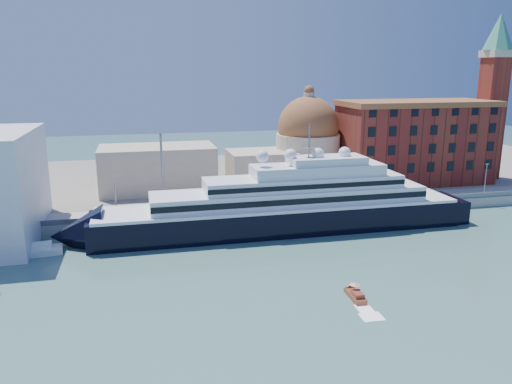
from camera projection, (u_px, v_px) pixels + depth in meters
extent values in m
plane|color=#39635E|center=(296.00, 273.00, 84.39)|extent=(400.00, 400.00, 0.00)
cube|color=gray|center=(251.00, 212.00, 116.22)|extent=(180.00, 10.00, 2.50)
cube|color=slate|center=(222.00, 178.00, 155.02)|extent=(260.00, 72.00, 2.00)
cube|color=slate|center=(255.00, 210.00, 111.53)|extent=(180.00, 0.10, 1.20)
cube|color=black|center=(280.00, 221.00, 106.49)|extent=(78.51, 12.08, 6.54)
cone|color=black|center=(77.00, 235.00, 97.20)|extent=(10.06, 12.08, 12.08)
cube|color=black|center=(443.00, 210.00, 115.37)|extent=(6.04, 11.07, 6.04)
cube|color=white|center=(281.00, 205.00, 105.65)|extent=(76.49, 12.28, 0.60)
cube|color=white|center=(290.00, 196.00, 105.67)|extent=(58.38, 10.06, 3.02)
cube|color=black|center=(297.00, 202.00, 100.92)|extent=(58.38, 0.15, 1.21)
cube|color=white|center=(304.00, 182.00, 105.68)|extent=(42.27, 9.06, 2.62)
cube|color=white|center=(317.00, 170.00, 105.77)|extent=(28.18, 8.05, 2.42)
cube|color=white|center=(327.00, 160.00, 105.74)|extent=(16.10, 7.05, 1.61)
cylinder|color=slate|center=(309.00, 141.00, 103.83)|extent=(0.30, 0.30, 7.05)
sphere|color=white|center=(262.00, 156.00, 102.23)|extent=(2.62, 2.62, 2.62)
sphere|color=white|center=(290.00, 155.00, 103.59)|extent=(2.62, 2.62, 2.62)
sphere|color=white|center=(318.00, 154.00, 104.95)|extent=(2.62, 2.62, 2.62)
sphere|color=white|center=(345.00, 153.00, 106.31)|extent=(2.62, 2.62, 2.62)
cube|color=white|center=(32.00, 253.00, 92.48)|extent=(11.02, 4.83, 1.42)
cube|color=white|center=(42.00, 246.00, 92.81)|extent=(3.80, 2.64, 1.07)
cube|color=maroon|center=(355.00, 296.00, 75.19)|extent=(1.93, 5.23, 0.86)
cube|color=maroon|center=(358.00, 294.00, 74.19)|extent=(1.46, 2.21, 0.69)
cylinder|color=slate|center=(354.00, 288.00, 75.34)|extent=(0.05, 0.05, 1.38)
cone|color=red|center=(355.00, 284.00, 75.16)|extent=(1.55, 1.55, 0.34)
cube|color=maroon|center=(414.00, 144.00, 142.15)|extent=(42.00, 18.00, 22.00)
cube|color=brown|center=(418.00, 103.00, 139.41)|extent=(43.00, 19.00, 1.50)
cube|color=maroon|center=(490.00, 119.00, 146.00)|extent=(6.00, 6.00, 35.00)
cube|color=beige|center=(497.00, 54.00, 141.61)|extent=(7.00, 7.00, 2.00)
cone|color=#408E75|center=(500.00, 32.00, 140.18)|extent=(8.40, 8.40, 10.00)
cylinder|color=beige|center=(307.00, 158.00, 142.01)|extent=(18.00, 18.00, 14.00)
sphere|color=brown|center=(308.00, 127.00, 139.87)|extent=(17.00, 17.00, 17.00)
cylinder|color=beige|center=(309.00, 98.00, 137.97)|extent=(3.00, 3.00, 3.00)
cube|color=beige|center=(261.00, 169.00, 137.45)|extent=(18.00, 14.00, 10.00)
cube|color=beige|center=(158.00, 168.00, 132.79)|extent=(30.00, 16.00, 12.00)
cylinder|color=slate|center=(116.00, 201.00, 105.39)|extent=(0.24, 0.24, 8.00)
cube|color=slate|center=(115.00, 182.00, 104.41)|extent=(0.80, 0.30, 0.25)
cylinder|color=slate|center=(254.00, 193.00, 112.14)|extent=(0.24, 0.24, 8.00)
cube|color=slate|center=(254.00, 176.00, 111.17)|extent=(0.80, 0.30, 0.25)
cylinder|color=slate|center=(376.00, 186.00, 118.90)|extent=(0.24, 0.24, 8.00)
cube|color=slate|center=(377.00, 170.00, 117.92)|extent=(0.80, 0.30, 0.25)
cylinder|color=slate|center=(485.00, 180.00, 125.65)|extent=(0.24, 0.24, 8.00)
cube|color=slate|center=(487.00, 164.00, 124.67)|extent=(0.80, 0.30, 0.25)
cylinder|color=slate|center=(162.00, 174.00, 108.34)|extent=(0.50, 0.50, 18.00)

